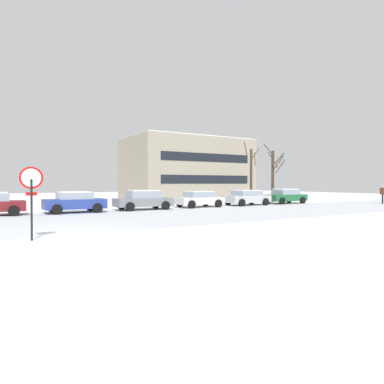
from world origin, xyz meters
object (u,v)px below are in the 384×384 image
(parked_car_gray, at_px, (144,200))
(pedestrian_crossing, at_px, (383,193))
(parked_car_white, at_px, (199,199))
(parked_car_green, at_px, (286,196))
(stop_sign, at_px, (31,189))
(parked_car_blue, at_px, (75,202))
(parked_car_silver, at_px, (247,197))

(parked_car_gray, bearing_deg, pedestrian_crossing, -12.44)
(pedestrian_crossing, bearing_deg, parked_car_white, 163.78)
(parked_car_gray, height_order, parked_car_green, parked_car_gray)
(stop_sign, xyz_separation_m, parked_car_white, (13.65, 10.97, -1.10))
(parked_car_gray, xyz_separation_m, pedestrian_crossing, (22.44, -4.95, 0.27))
(parked_car_blue, relative_size, parked_car_gray, 0.92)
(parked_car_green, bearing_deg, parked_car_blue, -179.74)
(parked_car_gray, bearing_deg, parked_car_white, 1.62)
(parked_car_white, distance_m, parked_car_green, 9.89)
(stop_sign, distance_m, parked_car_silver, 21.55)
(parked_car_blue, bearing_deg, parked_car_white, 0.63)
(parked_car_blue, height_order, parked_car_silver, parked_car_blue)
(parked_car_blue, xyz_separation_m, parked_car_green, (19.77, 0.09, 0.00))
(parked_car_blue, xyz_separation_m, parked_car_silver, (14.83, -0.02, -0.02))
(parked_car_blue, height_order, parked_car_gray, parked_car_gray)
(parked_car_gray, relative_size, pedestrian_crossing, 2.47)
(stop_sign, bearing_deg, parked_car_silver, 30.24)
(parked_car_gray, xyz_separation_m, parked_car_silver, (9.89, 0.01, -0.04))
(stop_sign, relative_size, parked_car_blue, 0.65)
(stop_sign, relative_size, parked_car_gray, 0.60)
(parked_car_silver, bearing_deg, parked_car_white, 178.47)
(stop_sign, height_order, parked_car_blue, stop_sign)
(parked_car_white, bearing_deg, pedestrian_crossing, -16.22)
(parked_car_green, distance_m, pedestrian_crossing, 9.15)
(parked_car_gray, bearing_deg, stop_sign, -128.80)
(parked_car_blue, height_order, pedestrian_crossing, pedestrian_crossing)
(stop_sign, xyz_separation_m, parked_car_green, (23.54, 10.95, -1.05))
(stop_sign, height_order, pedestrian_crossing, stop_sign)
(parked_car_gray, height_order, pedestrian_crossing, pedestrian_crossing)
(parked_car_blue, relative_size, pedestrian_crossing, 2.27)
(parked_car_blue, xyz_separation_m, parked_car_gray, (4.94, -0.03, 0.01))
(parked_car_blue, bearing_deg, parked_car_gray, -0.36)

